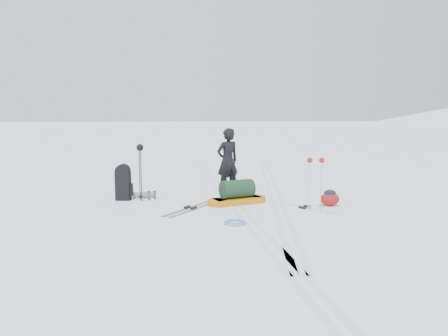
# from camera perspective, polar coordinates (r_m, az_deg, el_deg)

# --- Properties ---
(ground) EXTENTS (200.00, 200.00, 0.00)m
(ground) POSITION_cam_1_polar(r_m,az_deg,el_deg) (11.20, 1.43, -4.91)
(ground) COLOR white
(ground) RESTS_ON ground
(ski_tracks) EXTENTS (3.38, 17.97, 0.01)m
(ski_tracks) POSITION_cam_1_polar(r_m,az_deg,el_deg) (12.13, 3.84, -3.95)
(ski_tracks) COLOR silver
(ski_tracks) RESTS_ON ground
(skier) EXTENTS (0.83, 0.72, 1.91)m
(skier) POSITION_cam_1_polar(r_m,az_deg,el_deg) (12.65, 0.47, 0.89)
(skier) COLOR black
(skier) RESTS_ON ground
(pulk_sled) EXTENTS (1.70, 1.02, 0.63)m
(pulk_sled) POSITION_cam_1_polar(r_m,az_deg,el_deg) (11.36, 1.72, -3.49)
(pulk_sled) COLOR #C06E0B
(pulk_sled) RESTS_ON ground
(expedition_rucksack) EXTENTS (1.05, 0.55, 0.98)m
(expedition_rucksack) POSITION_cam_1_polar(r_m,az_deg,el_deg) (12.13, -12.69, -1.96)
(expedition_rucksack) COLOR black
(expedition_rucksack) RESTS_ON ground
(ski_poles_black) EXTENTS (0.19, 0.20, 1.53)m
(ski_poles_black) POSITION_cam_1_polar(r_m,az_deg,el_deg) (11.80, -10.91, 1.76)
(ski_poles_black) COLOR black
(ski_poles_black) RESTS_ON ground
(ski_poles_silver) EXTENTS (0.41, 0.16, 1.30)m
(ski_poles_silver) POSITION_cam_1_polar(r_m,az_deg,el_deg) (10.61, 11.88, 0.21)
(ski_poles_silver) COLOR silver
(ski_poles_silver) RESTS_ON ground
(touring_skis_grey) EXTENTS (1.35, 1.76, 0.07)m
(touring_skis_grey) POSITION_cam_1_polar(r_m,az_deg,el_deg) (10.79, -4.41, -5.31)
(touring_skis_grey) COLOR gray
(touring_skis_grey) RESTS_ON ground
(touring_skis_white) EXTENTS (1.30, 1.63, 0.07)m
(touring_skis_white) POSITION_cam_1_polar(r_m,az_deg,el_deg) (11.01, 10.48, -5.17)
(touring_skis_white) COLOR white
(touring_skis_white) RESTS_ON ground
(rope_coil) EXTENTS (0.62, 0.62, 0.06)m
(rope_coil) POSITION_cam_1_polar(r_m,az_deg,el_deg) (9.41, 1.42, -7.10)
(rope_coil) COLOR #51A7C6
(rope_coil) RESTS_ON ground
(small_daypack) EXTENTS (0.53, 0.43, 0.41)m
(small_daypack) POSITION_cam_1_polar(r_m,az_deg,el_deg) (11.44, 13.65, -3.83)
(small_daypack) COLOR maroon
(small_daypack) RESTS_ON ground
(thermos_pair) EXTENTS (0.22, 0.19, 0.26)m
(thermos_pair) POSITION_cam_1_polar(r_m,az_deg,el_deg) (12.04, -9.42, -3.56)
(thermos_pair) COLOR #53555A
(thermos_pair) RESTS_ON ground
(stuff_sack) EXTENTS (0.35, 0.28, 0.20)m
(stuff_sack) POSITION_cam_1_polar(r_m,az_deg,el_deg) (12.06, 0.96, -3.53)
(stuff_sack) COLOR black
(stuff_sack) RESTS_ON ground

